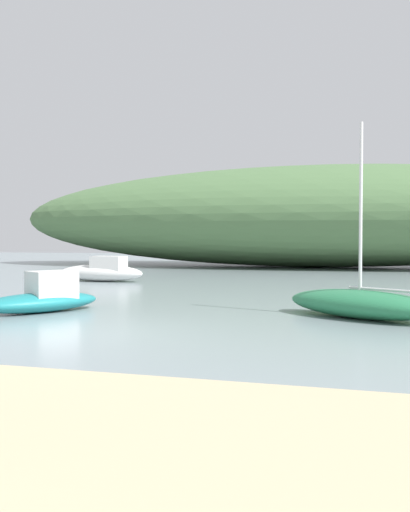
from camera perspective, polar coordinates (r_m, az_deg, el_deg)
ground_plane at (r=11.48m, az=-12.97°, el=-7.81°), size 120.00×120.00×0.00m
distant_hill at (r=39.01m, az=10.52°, el=3.98°), size 42.94×12.97×6.90m
motorboat_far_left at (r=15.11m, az=-16.20°, el=-4.09°), size 2.69×3.30×1.06m
sailboat_near_shore at (r=13.90m, az=15.59°, el=-4.69°), size 4.11×3.24×4.68m
motorboat_mid_channel at (r=25.40m, az=-10.48°, el=-1.53°), size 4.13×1.35×1.14m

